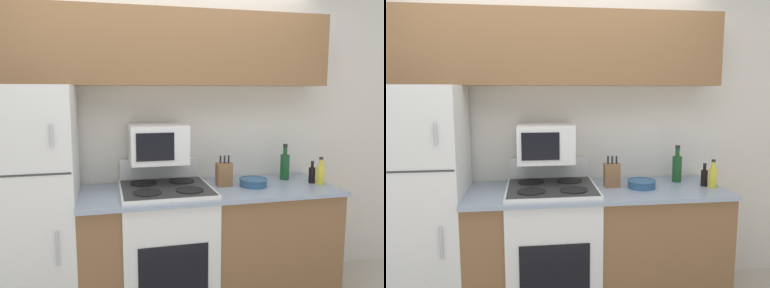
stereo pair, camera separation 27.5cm
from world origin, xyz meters
The scene contains 11 objects.
wall_back centered at (0.00, 0.67, 1.27)m, with size 8.00×0.05×2.55m.
lower_cabinets centered at (0.31, 0.32, 0.46)m, with size 1.95×0.68×0.92m.
refrigerator centered at (-0.97, 0.31, 0.85)m, with size 0.62×0.65×1.70m.
upper_cabinets centered at (0.00, 0.49, 1.97)m, with size 2.57×0.31×0.55m.
stove centered at (-0.04, 0.31, 0.49)m, with size 0.67×0.66×1.11m.
microwave centered at (-0.07, 0.44, 1.26)m, with size 0.43×0.37×0.29m.
knife_block centered at (0.43, 0.35, 1.01)m, with size 0.12×0.08×0.24m.
bowl centered at (0.65, 0.29, 0.95)m, with size 0.22×0.22×0.06m.
bottle_cooking_spray centered at (1.20, 0.23, 1.01)m, with size 0.06×0.06×0.22m.
bottle_soy_sauce centered at (1.16, 0.29, 0.99)m, with size 0.05×0.05×0.18m.
bottle_wine_green centered at (1.00, 0.45, 1.04)m, with size 0.08×0.08×0.30m.
Camera 2 is at (-0.19, -2.42, 1.66)m, focal length 35.00 mm.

